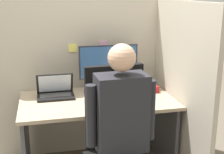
{
  "coord_description": "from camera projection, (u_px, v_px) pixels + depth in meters",
  "views": [
    {
      "loc": [
        -0.46,
        -2.23,
        1.64
      ],
      "look_at": [
        0.09,
        0.19,
        0.95
      ],
      "focal_mm": 50.0,
      "sensor_mm": 36.0,
      "label": 1
    }
  ],
  "objects": [
    {
      "name": "monitor",
      "position": [
        109.0,
        64.0,
        2.98
      ],
      "size": [
        0.57,
        0.19,
        0.38
      ],
      "color": "#232328",
      "rests_on": "paper_box"
    },
    {
      "name": "coffee_mug",
      "position": [
        147.0,
        82.0,
        3.13
      ],
      "size": [
        0.09,
        0.09,
        0.11
      ],
      "color": "#232328",
      "rests_on": "desk"
    },
    {
      "name": "laptop",
      "position": [
        56.0,
        92.0,
        2.84
      ],
      "size": [
        0.33,
        0.22,
        0.22
      ],
      "color": "black",
      "rests_on": "desk"
    },
    {
      "name": "desk",
      "position": [
        98.0,
        117.0,
        2.85
      ],
      "size": [
        1.37,
        0.76,
        0.7
      ],
      "color": "tan",
      "rests_on": "ground"
    },
    {
      "name": "cubicle_panel_right",
      "position": [
        174.0,
        87.0,
        2.86
      ],
      "size": [
        0.04,
        1.41,
        1.56
      ],
      "color": "#B7AD99",
      "rests_on": "ground"
    },
    {
      "name": "carrot_toy",
      "position": [
        114.0,
        102.0,
        2.66
      ],
      "size": [
        0.05,
        0.12,
        0.05
      ],
      "color": "orange",
      "rests_on": "desk"
    },
    {
      "name": "stapler",
      "position": [
        154.0,
        88.0,
        3.01
      ],
      "size": [
        0.05,
        0.13,
        0.06
      ],
      "color": "#A31919",
      "rests_on": "desk"
    },
    {
      "name": "cubicle_panel_back",
      "position": [
        90.0,
        78.0,
        3.16
      ],
      "size": [
        1.87,
        0.05,
        1.56
      ],
      "color": "#B7AD99",
      "rests_on": "ground"
    },
    {
      "name": "mouse",
      "position": [
        88.0,
        100.0,
        2.73
      ],
      "size": [
        0.07,
        0.05,
        0.03
      ],
      "color": "gray",
      "rests_on": "desk"
    },
    {
      "name": "person",
      "position": [
        123.0,
        129.0,
        2.05
      ],
      "size": [
        0.48,
        0.42,
        1.32
      ],
      "color": "brown",
      "rests_on": "ground"
    },
    {
      "name": "office_chair",
      "position": [
        118.0,
        144.0,
        2.26
      ],
      "size": [
        0.52,
        0.56,
        1.12
      ],
      "color": "black",
      "rests_on": "ground"
    },
    {
      "name": "paper_box",
      "position": [
        109.0,
        87.0,
        3.04
      ],
      "size": [
        0.33,
        0.25,
        0.06
      ],
      "color": "#236BAD",
      "rests_on": "desk"
    }
  ]
}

